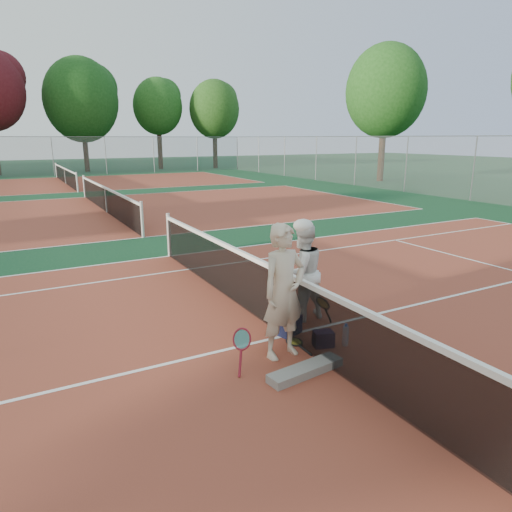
# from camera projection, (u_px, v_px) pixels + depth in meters

# --- Properties ---
(ground) EXTENTS (130.00, 130.00, 0.00)m
(ground) POSITION_uv_depth(u_px,v_px,m) (284.00, 336.00, 6.91)
(ground) COLOR #0F371D
(ground) RESTS_ON ground
(court_main) EXTENTS (23.77, 10.97, 0.01)m
(court_main) POSITION_uv_depth(u_px,v_px,m) (284.00, 336.00, 6.91)
(court_main) COLOR brown
(court_main) RESTS_ON ground
(court_far_a) EXTENTS (23.77, 10.97, 0.01)m
(court_far_a) POSITION_uv_depth(u_px,v_px,m) (107.00, 212.00, 18.38)
(court_far_a) COLOR brown
(court_far_a) RESTS_ON ground
(court_far_b) EXTENTS (23.77, 10.97, 0.01)m
(court_far_b) POSITION_uv_depth(u_px,v_px,m) (66.00, 184.00, 29.86)
(court_far_b) COLOR brown
(court_far_b) RESTS_ON ground
(net_main) EXTENTS (0.10, 10.98, 1.02)m
(net_main) POSITION_uv_depth(u_px,v_px,m) (285.00, 304.00, 6.78)
(net_main) COLOR black
(net_main) RESTS_ON ground
(net_far_a) EXTENTS (0.10, 10.98, 1.02)m
(net_far_a) POSITION_uv_depth(u_px,v_px,m) (106.00, 200.00, 18.26)
(net_far_a) COLOR black
(net_far_a) RESTS_ON ground
(net_far_b) EXTENTS (0.10, 10.98, 1.02)m
(net_far_b) POSITION_uv_depth(u_px,v_px,m) (65.00, 176.00, 29.73)
(net_far_b) COLOR black
(net_far_b) RESTS_ON ground
(fence_back) EXTENTS (32.00, 0.06, 3.00)m
(fence_back) POSITION_uv_depth(u_px,v_px,m) (53.00, 157.00, 35.43)
(fence_back) COLOR slate
(fence_back) RESTS_ON ground
(player_a) EXTENTS (0.72, 0.52, 1.85)m
(player_a) POSITION_uv_depth(u_px,v_px,m) (284.00, 292.00, 6.07)
(player_a) COLOR beige
(player_a) RESTS_ON ground
(player_b) EXTENTS (0.83, 0.67, 1.61)m
(player_b) POSITION_uv_depth(u_px,v_px,m) (302.00, 272.00, 7.37)
(player_b) COLOR silver
(player_b) RESTS_ON ground
(racket_red) EXTENTS (0.39, 0.39, 0.55)m
(racket_red) POSITION_uv_depth(u_px,v_px,m) (242.00, 350.00, 5.84)
(racket_red) COLOR maroon
(racket_red) RESTS_ON ground
(racket_black_held) EXTENTS (0.42, 0.37, 0.52)m
(racket_black_held) POSITION_uv_depth(u_px,v_px,m) (323.00, 312.00, 7.17)
(racket_black_held) COLOR black
(racket_black_held) RESTS_ON ground
(racket_spare) EXTENTS (0.30, 0.61, 0.03)m
(racket_spare) POSITION_uv_depth(u_px,v_px,m) (294.00, 342.00, 6.68)
(racket_spare) COLOR black
(racket_spare) RESTS_ON ground
(sports_bag_navy) EXTENTS (0.44, 0.36, 0.30)m
(sports_bag_navy) POSITION_uv_depth(u_px,v_px,m) (288.00, 325.00, 6.96)
(sports_bag_navy) COLOR black
(sports_bag_navy) RESTS_ON ground
(sports_bag_purple) EXTENTS (0.33, 0.27, 0.23)m
(sports_bag_purple) POSITION_uv_depth(u_px,v_px,m) (323.00, 339.00, 6.55)
(sports_bag_purple) COLOR black
(sports_bag_purple) RESTS_ON ground
(net_cover_canvas) EXTENTS (1.11, 0.38, 0.11)m
(net_cover_canvas) POSITION_uv_depth(u_px,v_px,m) (306.00, 370.00, 5.78)
(net_cover_canvas) COLOR slate
(net_cover_canvas) RESTS_ON ground
(water_bottle) EXTENTS (0.09, 0.09, 0.30)m
(water_bottle) POSITION_uv_depth(u_px,v_px,m) (346.00, 336.00, 6.55)
(water_bottle) COLOR silver
(water_bottle) RESTS_ON ground
(tree_back_3) EXTENTS (6.20, 6.20, 9.62)m
(tree_back_3) POSITION_uv_depth(u_px,v_px,m) (81.00, 100.00, 39.10)
(tree_back_3) COLOR #382314
(tree_back_3) RESTS_ON ground
(tree_back_4) EXTENTS (4.53, 4.53, 8.36)m
(tree_back_4) POSITION_uv_depth(u_px,v_px,m) (158.00, 107.00, 42.39)
(tree_back_4) COLOR #382314
(tree_back_4) RESTS_ON ground
(tree_back_5) EXTENTS (4.80, 4.80, 8.33)m
(tree_back_5) POSITION_uv_depth(u_px,v_px,m) (214.00, 109.00, 43.72)
(tree_back_5) COLOR #382314
(tree_back_5) RESTS_ON ground
(tree_right_1) EXTENTS (5.29, 5.29, 8.97)m
(tree_right_1) POSITION_uv_depth(u_px,v_px,m) (386.00, 91.00, 30.28)
(tree_right_1) COLOR #382314
(tree_right_1) RESTS_ON ground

